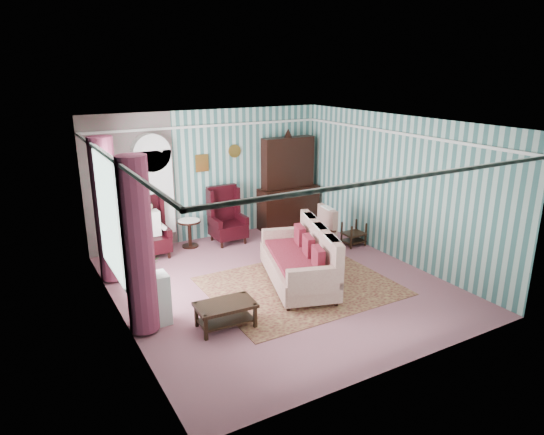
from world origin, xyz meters
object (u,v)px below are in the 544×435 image
nest_table (354,234)px  bookcase (154,199)px  sofa (298,257)px  wingback_left (150,228)px  floral_armchair (314,230)px  coffee_table (226,315)px  wingback_right (228,215)px  seated_woman (150,229)px  plant_stand (151,300)px  round_side_table (190,234)px  dresser_hutch (289,180)px

nest_table → bookcase: bearing=153.1°
sofa → nest_table: bearing=-45.7°
wingback_left → nest_table: size_ratio=2.31×
floral_armchair → wingback_left: bearing=72.9°
bookcase → coffee_table: 3.89m
bookcase → wingback_right: size_ratio=1.79×
wingback_right → seated_woman: wingback_right is taller
wingback_right → nest_table: (2.32, -1.55, -0.35)m
coffee_table → plant_stand: bearing=145.8°
wingback_left → nest_table: (4.07, -1.55, -0.35)m
round_side_table → nest_table: round_side_table is taller
floral_armchair → coffee_table: (-2.92, -1.91, -0.31)m
wingback_left → coffee_table: size_ratio=1.41×
bookcase → plant_stand: 3.39m
dresser_hutch → seated_woman: bearing=-175.6°
round_side_table → coffee_table: size_ratio=0.68×
round_side_table → floral_armchair: bearing=-37.1°
seated_woman → plant_stand: (-0.80, -2.75, -0.19)m
floral_armchair → wingback_right: bearing=50.3°
sofa → seated_woman: bearing=53.8°
floral_armchair → dresser_hutch: bearing=-5.3°
wingback_right → sofa: bearing=-86.4°
dresser_hutch → wingback_left: bearing=-175.6°
dresser_hutch → coffee_table: bearing=-132.5°
seated_woman → floral_armchair: (3.06, -1.48, -0.09)m
coffee_table → wingback_right: bearing=64.7°
dresser_hutch → bookcase: bearing=177.9°
bookcase → coffee_table: bearing=-91.6°
wingback_right → floral_armchair: size_ratio=1.24×
nest_table → floral_armchair: (-1.01, 0.07, 0.23)m
nest_table → dresser_hutch: bearing=107.4°
round_side_table → coffee_table: round_side_table is taller
wingback_right → coffee_table: bearing=-115.3°
seated_woman → plant_stand: bearing=-106.2°
wingback_right → round_side_table: 0.92m
bookcase → dresser_hutch: (3.25, -0.12, 0.06)m
seated_woman → sofa: bearing=-54.0°
bookcase → round_side_table: size_ratio=3.73×
wingback_left → seated_woman: 0.04m
wingback_right → dresser_hutch: bearing=8.8°
dresser_hutch → seated_woman: (-3.50, -0.27, -0.59)m
bookcase → sofa: bearing=-61.1°
dresser_hutch → plant_stand: size_ratio=2.95×
plant_stand → sofa: (2.71, 0.12, 0.12)m
sofa → floral_armchair: 1.62m
seated_woman → coffee_table: bearing=-87.6°
seated_woman → floral_armchair: size_ratio=1.17×
seated_woman → floral_armchair: 3.40m
dresser_hutch → coffee_table: (-3.36, -3.66, -0.98)m
dresser_hutch → wingback_right: size_ratio=1.89×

